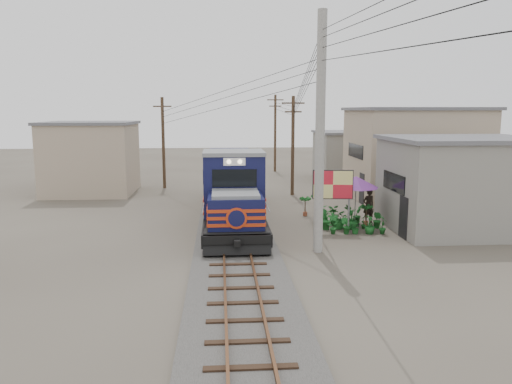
{
  "coord_description": "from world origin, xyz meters",
  "views": [
    {
      "loc": [
        -0.65,
        -21.01,
        6.02
      ],
      "look_at": [
        1.03,
        2.13,
        2.2
      ],
      "focal_mm": 35.0,
      "sensor_mm": 36.0,
      "label": 1
    }
  ],
  "objects": [
    {
      "name": "power_lines",
      "position": [
        -0.14,
        8.49,
        7.56
      ],
      "size": [
        9.65,
        19.0,
        3.3
      ],
      "color": "black",
      "rests_on": "ground"
    },
    {
      "name": "shophouse_mid",
      "position": [
        12.5,
        12.0,
        3.11
      ],
      "size": [
        8.4,
        7.35,
        6.2
      ],
      "color": "tan",
      "rests_on": "ground"
    },
    {
      "name": "billboard",
      "position": [
        4.93,
        3.09,
        2.28
      ],
      "size": [
        2.0,
        0.39,
        3.1
      ],
      "rotation": [
        0.0,
        0.0,
        -0.13
      ],
      "color": "#99999E",
      "rests_on": "ground"
    },
    {
      "name": "shophouse_front",
      "position": [
        11.5,
        3.0,
        2.36
      ],
      "size": [
        7.35,
        6.3,
        4.7
      ],
      "color": "gray",
      "rests_on": "ground"
    },
    {
      "name": "utility_pole_main",
      "position": [
        3.5,
        -0.5,
        5.0
      ],
      "size": [
        0.4,
        0.4,
        10.0
      ],
      "color": "#9E9B93",
      "rests_on": "ground"
    },
    {
      "name": "plant_nursery",
      "position": [
        5.63,
        3.59,
        0.5
      ],
      "size": [
        3.52,
        3.14,
        1.13
      ],
      "color": "#195920",
      "rests_on": "ground"
    },
    {
      "name": "ground",
      "position": [
        0.0,
        0.0,
        0.0
      ],
      "size": [
        120.0,
        120.0,
        0.0
      ],
      "primitive_type": "plane",
      "color": "#473F35",
      "rests_on": "ground"
    },
    {
      "name": "shophouse_back",
      "position": [
        11.0,
        22.0,
        2.11
      ],
      "size": [
        6.3,
        6.3,
        4.2
      ],
      "color": "gray",
      "rests_on": "ground"
    },
    {
      "name": "locomotive",
      "position": [
        0.0,
        6.41,
        1.73
      ],
      "size": [
        2.93,
        15.96,
        3.96
      ],
      "color": "black",
      "rests_on": "ground"
    },
    {
      "name": "vendor",
      "position": [
        7.28,
        4.76,
        0.94
      ],
      "size": [
        0.79,
        0.64,
        1.87
      ],
      "primitive_type": "imported",
      "rotation": [
        0.0,
        0.0,
        3.46
      ],
      "color": "black",
      "rests_on": "ground"
    },
    {
      "name": "track",
      "position": [
        0.0,
        10.0,
        0.26
      ],
      "size": [
        1.15,
        70.0,
        0.12
      ],
      "color": "#51331E",
      "rests_on": "ground"
    },
    {
      "name": "wooden_pole_far",
      "position": [
        4.8,
        28.0,
        3.93
      ],
      "size": [
        1.6,
        0.24,
        7.5
      ],
      "color": "#4C3826",
      "rests_on": "ground"
    },
    {
      "name": "shophouse_left",
      "position": [
        -10.0,
        16.0,
        2.61
      ],
      "size": [
        6.3,
        6.3,
        5.2
      ],
      "color": "tan",
      "rests_on": "ground"
    },
    {
      "name": "ballast",
      "position": [
        0.0,
        10.0,
        0.08
      ],
      "size": [
        3.6,
        70.0,
        0.16
      ],
      "primitive_type": "cube",
      "color": "#595651",
      "rests_on": "ground"
    },
    {
      "name": "wooden_pole_left",
      "position": [
        -5.0,
        18.0,
        3.68
      ],
      "size": [
        1.6,
        0.24,
        7.0
      ],
      "color": "#4C3826",
      "rests_on": "ground"
    },
    {
      "name": "wooden_pole_mid",
      "position": [
        4.5,
        14.0,
        3.68
      ],
      "size": [
        1.6,
        0.24,
        7.0
      ],
      "color": "#4C3826",
      "rests_on": "ground"
    },
    {
      "name": "market_umbrella",
      "position": [
        6.38,
        4.15,
        2.32
      ],
      "size": [
        2.43,
        2.43,
        2.63
      ],
      "rotation": [
        0.0,
        0.0,
        -0.02
      ],
      "color": "black",
      "rests_on": "ground"
    }
  ]
}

